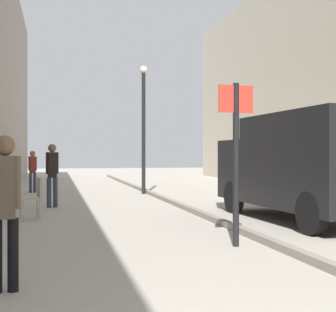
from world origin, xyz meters
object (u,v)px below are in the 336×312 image
Objects in this scene: lamp_post at (144,121)px; bicycle_leaning at (7,197)px; pedestrian_far_crossing at (5,202)px; pedestrian_main_foreground at (52,171)px; cafe_chair_near_window at (34,195)px; street_sign_post at (236,149)px; delivery_van at (305,164)px; pedestrian_mid_block at (33,169)px.

lamp_post is 7.06m from bicycle_leaning.
pedestrian_main_foreground is at bearing -97.59° from pedestrian_far_crossing.
cafe_chair_near_window is (0.04, 6.10, -0.42)m from pedestrian_far_crossing.
pedestrian_main_foreground reaches higher than pedestrian_far_crossing.
pedestrian_main_foreground is at bearing -72.97° from street_sign_post.
lamp_post reaches higher than cafe_chair_near_window.
pedestrian_main_foreground is at bearing 140.48° from delivery_van.
lamp_post is at bearing -98.73° from street_sign_post.
pedestrian_far_crossing is 3.89m from street_sign_post.
delivery_van is (6.23, -9.68, 0.33)m from pedestrian_mid_block.
cafe_chair_near_window is (-5.83, 1.66, -0.71)m from delivery_van.
pedestrian_far_crossing is 0.94× the size of bicycle_leaning.
lamp_post is at bearing -40.79° from cafe_chair_near_window.
pedestrian_main_foreground is 0.37× the size of lamp_post.
pedestrian_main_foreground is at bearing 43.59° from bicycle_leaning.
pedestrian_mid_block is 8.03m from cafe_chair_near_window.
bicycle_leaning is (-1.11, -0.92, -0.63)m from pedestrian_main_foreground.
delivery_van is 7.34m from bicycle_leaning.
cafe_chair_near_window is (-0.38, -2.44, -0.47)m from pedestrian_main_foreground.
pedestrian_mid_block is 6.53m from bicycle_leaning.
delivery_van is 2.97× the size of bicycle_leaning.
bicycle_leaning is at bearing -61.48° from street_sign_post.
cafe_chair_near_window is at bearing -60.29° from bicycle_leaning.
pedestrian_main_foreground is 6.82m from delivery_van.
pedestrian_far_crossing is 0.32× the size of delivery_van.
pedestrian_mid_block is 0.62× the size of street_sign_post.
street_sign_post is 0.55× the size of lamp_post.
delivery_van reaches higher than cafe_chair_near_window.
delivery_van reaches higher than pedestrian_mid_block.
pedestrian_mid_block is 1.71× the size of cafe_chair_near_window.
pedestrian_far_crossing is at bearing 77.26° from pedestrian_mid_block.
delivery_van reaches higher than pedestrian_far_crossing.
pedestrian_mid_block is 0.31× the size of delivery_van.
street_sign_post reaches higher than cafe_chair_near_window.
pedestrian_mid_block is 14.12m from pedestrian_far_crossing.
lamp_post is at bearing 145.71° from pedestrian_mid_block.
pedestrian_mid_block is 12.74m from street_sign_post.
pedestrian_mid_block reaches higher than cafe_chair_near_window.
street_sign_post is (3.33, 1.94, 0.58)m from pedestrian_far_crossing.
lamp_post reaches higher than street_sign_post.
pedestrian_mid_block is 0.34× the size of lamp_post.
pedestrian_mid_block is 4.67m from lamp_post.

